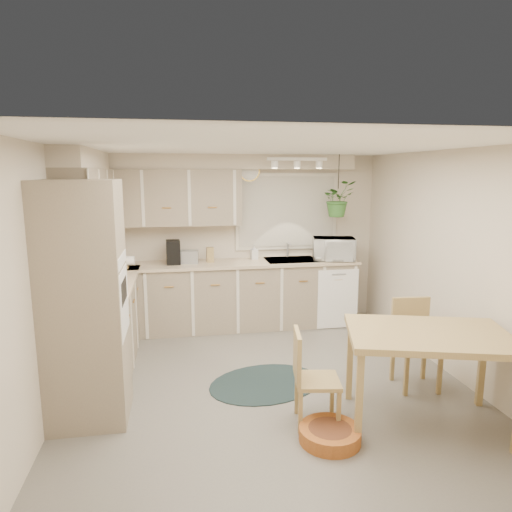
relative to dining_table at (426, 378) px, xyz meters
name	(u,v)px	position (x,y,z in m)	size (l,w,h in m)	color
floor	(267,383)	(-1.19, 0.99, -0.42)	(4.20, 4.20, 0.00)	#69655D
ceiling	(268,146)	(-1.19, 0.99, 1.98)	(4.20, 4.20, 0.00)	white
wall_back	(239,240)	(-1.19, 3.09, 0.78)	(4.00, 0.04, 2.40)	beige
wall_front	(344,350)	(-1.19, -1.11, 0.78)	(4.00, 0.04, 2.40)	beige
wall_left	(55,278)	(-3.19, 0.99, 0.78)	(0.04, 4.20, 2.40)	beige
wall_right	(451,263)	(0.81, 0.99, 0.78)	(0.04, 4.20, 2.40)	beige
base_cab_left	(107,324)	(-2.89, 1.87, 0.03)	(0.60, 1.85, 0.90)	gray
base_cab_back	(228,296)	(-1.39, 2.79, 0.03)	(3.60, 0.60, 0.90)	gray
counter_left	(105,284)	(-2.88, 1.87, 0.50)	(0.64, 1.89, 0.04)	beige
counter_back	(228,264)	(-1.39, 2.78, 0.50)	(3.64, 0.64, 0.04)	beige
oven_stack	(85,304)	(-2.86, 0.62, 0.63)	(0.65, 0.65, 2.10)	gray
wall_oven_face	(124,302)	(-2.54, 0.62, 0.63)	(0.02, 0.56, 0.58)	white
upper_cab_left	(90,203)	(-3.01, 1.99, 1.41)	(0.35, 2.00, 0.75)	gray
upper_cab_back	(166,198)	(-2.19, 2.92, 1.41)	(2.00, 0.35, 0.75)	gray
soffit_left	(84,159)	(-3.04, 1.99, 1.88)	(0.30, 2.00, 0.20)	beige
soffit_back	(225,162)	(-1.39, 2.94, 1.88)	(3.60, 0.30, 0.20)	beige
cooktop	(98,295)	(-2.87, 1.29, 0.53)	(0.52, 0.58, 0.02)	white
range_hood	(93,250)	(-2.89, 1.29, 0.98)	(0.40, 0.60, 0.14)	white
window_blinds	(287,212)	(-0.49, 3.06, 1.18)	(1.40, 0.02, 1.00)	beige
window_frame	(287,212)	(-0.49, 3.07, 1.18)	(1.50, 0.02, 1.10)	beige
sink	(291,263)	(-0.49, 2.79, 0.48)	(0.70, 0.48, 0.10)	#9B9EA2
dishwasher_front	(338,299)	(0.11, 2.48, 0.01)	(0.58, 0.01, 0.83)	white
track_light_bar	(297,159)	(-0.49, 2.54, 1.91)	(0.80, 0.04, 0.04)	white
wall_clock	(249,171)	(-1.04, 3.06, 1.76)	(0.30, 0.30, 0.03)	gold
dining_table	(426,378)	(0.00, 0.00, 0.00)	(1.33, 0.88, 0.84)	tan
chair_left	(317,378)	(-0.91, 0.17, 0.00)	(0.39, 0.39, 0.83)	tan
chair_back	(417,345)	(0.28, 0.65, 0.03)	(0.42, 0.42, 0.89)	tan
braided_rug	(265,383)	(-1.21, 0.98, -0.41)	(1.19, 0.89, 0.01)	black
pet_bed	(330,435)	(-0.89, -0.12, -0.36)	(0.50, 0.50, 0.12)	#A55621
microwave	(334,246)	(0.11, 2.69, 0.72)	(0.57, 0.32, 0.39)	white
soap_bottle	(254,256)	(-0.99, 2.94, 0.57)	(0.10, 0.21, 0.10)	white
hanging_plant	(338,203)	(0.14, 2.69, 1.33)	(0.45, 0.50, 0.39)	#366D2B
coffee_maker	(173,252)	(-2.12, 2.79, 0.68)	(0.18, 0.22, 0.32)	black
toaster	(188,257)	(-1.93, 2.81, 0.61)	(0.29, 0.16, 0.17)	#9B9EA2
knife_block	(210,255)	(-1.62, 2.84, 0.62)	(0.09, 0.09, 0.20)	tan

